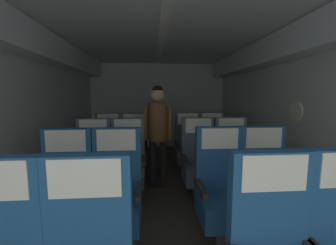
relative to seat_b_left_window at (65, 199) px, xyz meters
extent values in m
cube|color=#3D3833|center=(0.95, 0.83, -0.48)|extent=(3.83, 6.51, 0.02)
cube|color=silver|center=(-0.87, 0.83, 0.68)|extent=(0.08, 6.11, 2.28)
cube|color=silver|center=(2.77, 0.83, 0.68)|extent=(0.08, 6.11, 2.28)
cube|color=silver|center=(0.95, 0.83, 1.82)|extent=(3.71, 6.11, 0.06)
cube|color=#B6BBBB|center=(0.95, 3.90, 0.68)|extent=(3.71, 0.06, 2.28)
cube|color=silver|center=(-0.67, 0.83, 1.60)|extent=(0.30, 5.86, 0.36)
cube|color=silver|center=(2.58, 0.83, 1.60)|extent=(0.30, 5.86, 0.36)
cube|color=white|center=(0.95, 0.83, 1.78)|extent=(0.12, 5.50, 0.02)
cylinder|color=white|center=(2.72, 0.83, 0.72)|extent=(0.01, 0.26, 0.26)
cylinder|color=white|center=(2.72, 2.35, 0.72)|extent=(0.01, 0.26, 0.26)
cube|color=navy|center=(0.01, -0.79, 0.31)|extent=(0.45, 0.08, 0.63)
cube|color=navy|center=(0.46, -0.79, 0.31)|extent=(0.45, 0.08, 0.63)
cube|color=silver|center=(0.46, -0.84, 0.52)|extent=(0.36, 0.01, 0.20)
cube|color=navy|center=(1.44, -0.79, 0.31)|extent=(0.45, 0.08, 0.63)
cube|color=silver|center=(1.44, -0.84, 0.52)|extent=(0.36, 0.01, 0.20)
cube|color=#38383D|center=(0.00, -0.06, -0.35)|extent=(0.16, 0.17, 0.23)
cube|color=navy|center=(0.00, -0.06, -0.12)|extent=(0.45, 0.46, 0.23)
cube|color=navy|center=(0.00, 0.13, 0.31)|extent=(0.45, 0.08, 0.63)
cube|color=#28282D|center=(0.22, -0.06, 0.09)|extent=(0.05, 0.39, 0.06)
cube|color=#28282D|center=(-0.22, -0.06, 0.09)|extent=(0.05, 0.39, 0.06)
cube|color=silver|center=(0.00, 0.09, 0.52)|extent=(0.36, 0.01, 0.20)
cube|color=#38383D|center=(0.46, -0.05, -0.35)|extent=(0.16, 0.17, 0.23)
cube|color=navy|center=(0.46, -0.05, -0.12)|extent=(0.45, 0.46, 0.23)
cube|color=navy|center=(0.46, 0.14, 0.31)|extent=(0.45, 0.08, 0.63)
cube|color=#28282D|center=(0.67, -0.05, 0.09)|extent=(0.05, 0.39, 0.06)
cube|color=#28282D|center=(0.24, -0.05, 0.09)|extent=(0.05, 0.39, 0.06)
cube|color=silver|center=(0.46, 0.09, 0.52)|extent=(0.36, 0.01, 0.20)
cube|color=#38383D|center=(1.89, -0.05, -0.35)|extent=(0.16, 0.17, 0.23)
cube|color=navy|center=(1.89, -0.05, -0.12)|extent=(0.45, 0.46, 0.23)
cube|color=navy|center=(1.89, 0.14, 0.31)|extent=(0.45, 0.08, 0.63)
cube|color=#28282D|center=(2.10, -0.05, 0.09)|extent=(0.05, 0.39, 0.06)
cube|color=#28282D|center=(1.67, -0.05, 0.09)|extent=(0.05, 0.39, 0.06)
cube|color=silver|center=(1.89, 0.09, 0.52)|extent=(0.36, 0.01, 0.20)
cube|color=#38383D|center=(1.45, -0.05, -0.35)|extent=(0.16, 0.17, 0.23)
cube|color=navy|center=(1.45, -0.05, -0.12)|extent=(0.45, 0.46, 0.23)
cube|color=navy|center=(1.45, 0.14, 0.31)|extent=(0.45, 0.08, 0.63)
cube|color=#28282D|center=(1.66, -0.05, 0.09)|extent=(0.05, 0.39, 0.06)
cube|color=#28282D|center=(1.23, -0.05, 0.09)|extent=(0.05, 0.39, 0.06)
cube|color=silver|center=(1.45, 0.09, 0.52)|extent=(0.36, 0.01, 0.20)
cube|color=#38383D|center=(0.00, 0.85, -0.35)|extent=(0.16, 0.17, 0.23)
cube|color=#4C5666|center=(0.00, 0.85, -0.12)|extent=(0.45, 0.46, 0.23)
cube|color=#4C5666|center=(0.00, 1.04, 0.31)|extent=(0.45, 0.08, 0.63)
cube|color=#28282D|center=(0.22, 0.85, 0.09)|extent=(0.05, 0.39, 0.06)
cube|color=#28282D|center=(-0.21, 0.85, 0.09)|extent=(0.05, 0.39, 0.06)
cube|color=silver|center=(0.00, 0.99, 0.52)|extent=(0.36, 0.01, 0.20)
cube|color=#38383D|center=(0.46, 0.85, -0.35)|extent=(0.16, 0.17, 0.23)
cube|color=#4C5666|center=(0.46, 0.85, -0.12)|extent=(0.45, 0.46, 0.23)
cube|color=#4C5666|center=(0.46, 1.04, 0.31)|extent=(0.45, 0.08, 0.63)
cube|color=#28282D|center=(0.68, 0.85, 0.09)|extent=(0.05, 0.39, 0.06)
cube|color=#28282D|center=(0.25, 0.85, 0.09)|extent=(0.05, 0.39, 0.06)
cube|color=silver|center=(0.46, 0.99, 0.52)|extent=(0.36, 0.01, 0.20)
cube|color=#38383D|center=(1.90, 0.84, -0.35)|extent=(0.16, 0.17, 0.23)
cube|color=#4C5666|center=(1.90, 0.84, -0.12)|extent=(0.45, 0.46, 0.23)
cube|color=#4C5666|center=(1.90, 1.03, 0.31)|extent=(0.45, 0.08, 0.63)
cube|color=#28282D|center=(2.11, 0.84, 0.09)|extent=(0.05, 0.39, 0.06)
cube|color=#28282D|center=(1.68, 0.84, 0.09)|extent=(0.05, 0.39, 0.06)
cube|color=silver|center=(1.90, 0.99, 0.52)|extent=(0.36, 0.01, 0.20)
cube|color=#38383D|center=(1.44, 0.85, -0.35)|extent=(0.16, 0.17, 0.23)
cube|color=#4C5666|center=(1.44, 0.85, -0.12)|extent=(0.45, 0.46, 0.23)
cube|color=#4C5666|center=(1.44, 1.04, 0.31)|extent=(0.45, 0.08, 0.63)
cube|color=#28282D|center=(1.65, 0.85, 0.09)|extent=(0.05, 0.39, 0.06)
cube|color=#28282D|center=(1.22, 0.85, 0.09)|extent=(0.05, 0.39, 0.06)
cube|color=silver|center=(1.44, 1.00, 0.52)|extent=(0.36, 0.01, 0.20)
cube|color=#38383D|center=(0.01, 1.75, -0.35)|extent=(0.16, 0.17, 0.23)
cube|color=#4C5666|center=(0.01, 1.75, -0.12)|extent=(0.45, 0.46, 0.23)
cube|color=#4C5666|center=(0.01, 1.94, 0.31)|extent=(0.45, 0.08, 0.63)
cube|color=#28282D|center=(0.23, 1.75, 0.09)|extent=(0.05, 0.39, 0.06)
cube|color=#28282D|center=(-0.20, 1.75, 0.09)|extent=(0.05, 0.39, 0.06)
cube|color=silver|center=(0.01, 1.90, 0.52)|extent=(0.36, 0.01, 0.20)
cube|color=#38383D|center=(0.46, 1.77, -0.35)|extent=(0.16, 0.17, 0.23)
cube|color=#4C5666|center=(0.46, 1.77, -0.12)|extent=(0.45, 0.46, 0.23)
cube|color=#4C5666|center=(0.46, 1.96, 0.31)|extent=(0.45, 0.08, 0.63)
cube|color=#28282D|center=(0.67, 1.77, 0.09)|extent=(0.05, 0.39, 0.06)
cube|color=#28282D|center=(0.24, 1.77, 0.09)|extent=(0.05, 0.39, 0.06)
cube|color=silver|center=(0.46, 1.92, 0.52)|extent=(0.36, 0.01, 0.20)
cube|color=#38383D|center=(1.89, 1.77, -0.35)|extent=(0.16, 0.17, 0.23)
cube|color=#4C5666|center=(1.89, 1.77, -0.12)|extent=(0.45, 0.46, 0.23)
cube|color=#4C5666|center=(1.89, 1.96, 0.31)|extent=(0.45, 0.08, 0.63)
cube|color=#28282D|center=(2.10, 1.77, 0.09)|extent=(0.05, 0.39, 0.06)
cube|color=#28282D|center=(1.67, 1.77, 0.09)|extent=(0.05, 0.39, 0.06)
cube|color=silver|center=(1.89, 1.91, 0.52)|extent=(0.36, 0.01, 0.20)
cube|color=#38383D|center=(1.44, 1.75, -0.35)|extent=(0.16, 0.17, 0.23)
cube|color=#4C5666|center=(1.44, 1.75, -0.12)|extent=(0.45, 0.46, 0.23)
cube|color=#4C5666|center=(1.44, 1.94, 0.31)|extent=(0.45, 0.08, 0.63)
cube|color=#28282D|center=(1.65, 1.75, 0.09)|extent=(0.05, 0.39, 0.06)
cube|color=#28282D|center=(1.22, 1.75, 0.09)|extent=(0.05, 0.39, 0.06)
cube|color=silver|center=(1.44, 1.90, 0.52)|extent=(0.36, 0.01, 0.20)
cylinder|color=black|center=(0.80, 1.25, -0.10)|extent=(0.11, 0.11, 0.73)
cylinder|color=black|center=(0.96, 1.25, -0.10)|extent=(0.11, 0.11, 0.73)
cylinder|color=brown|center=(0.88, 1.25, 0.55)|extent=(0.28, 0.28, 0.57)
cylinder|color=brown|center=(0.70, 1.25, 0.52)|extent=(0.07, 0.07, 0.49)
cylinder|color=brown|center=(1.06, 1.25, 0.52)|extent=(0.07, 0.07, 0.49)
sphere|color=tan|center=(0.88, 1.25, 0.95)|extent=(0.21, 0.21, 0.21)
sphere|color=black|center=(0.88, 1.25, 0.99)|extent=(0.18, 0.18, 0.18)
camera|label=1|loc=(0.80, -1.87, 0.92)|focal=22.55mm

